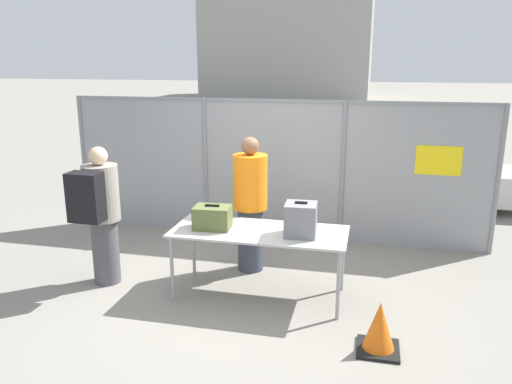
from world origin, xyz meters
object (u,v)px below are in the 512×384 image
Objects in this scene: suitcase_grey at (301,220)px; security_worker_near at (250,203)px; traveler_hooded at (100,211)px; suitcase_olive at (212,217)px; utility_trailer at (435,183)px; inspection_table at (259,235)px; traffic_cone at (379,329)px.

suitcase_grey is 1.06m from security_worker_near.
suitcase_olive is at bearing 4.08° from traveler_hooded.
traveler_hooded is 6.15m from utility_trailer.
inspection_table is 4.95m from utility_trailer.
security_worker_near is 0.42× the size of utility_trailer.
security_worker_near reaches higher than traffic_cone.
inspection_table is 0.77m from security_worker_near.
utility_trailer is at bearing 67.04° from suitcase_grey.
security_worker_near reaches higher than traveler_hooded.
inspection_table is 0.52m from suitcase_grey.
suitcase_olive reaches higher than utility_trailer.
traveler_hooded is at bearing -176.98° from suitcase_olive.
traffic_cone is at bearing -23.37° from suitcase_olive.
inspection_table is at bearing 4.59° from traveler_hooded.
security_worker_near is at bearing 111.29° from inspection_table.
traveler_hooded is at bearing 44.88° from security_worker_near.
utility_trailer is at bearing 47.95° from traveler_hooded.
traveler_hooded is at bearing -178.46° from suitcase_grey.
traveler_hooded is at bearing 167.18° from traffic_cone.
traffic_cone is (3.17, -0.72, -0.68)m from traveler_hooded.
traveler_hooded is 0.41× the size of utility_trailer.
utility_trailer is 5.30m from traffic_cone.
traffic_cone is at bearing 153.40° from security_worker_near.
suitcase_olive is 5.27m from utility_trailer.
inspection_table is 1.87m from traveler_hooded.
security_worker_near is 3.52× the size of traffic_cone.
traffic_cone is (1.31, -0.84, -0.50)m from inspection_table.
inspection_table is 3.98× the size of traffic_cone.
inspection_table is 0.48× the size of utility_trailer.
inspection_table is at bearing -118.12° from utility_trailer.
traveler_hooded is at bearing -133.11° from utility_trailer.
suitcase_grey is at bearing 151.77° from security_worker_near.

